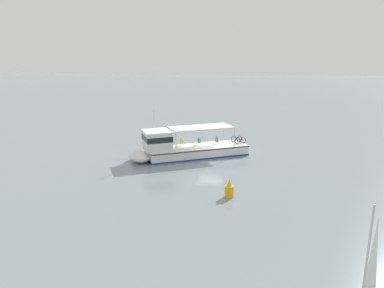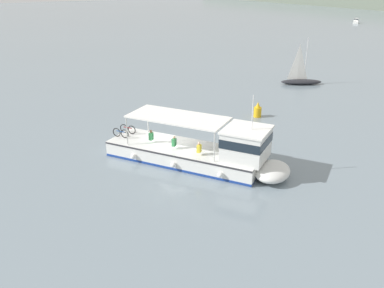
{
  "view_description": "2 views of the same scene",
  "coord_description": "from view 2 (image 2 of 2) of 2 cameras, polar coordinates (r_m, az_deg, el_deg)",
  "views": [
    {
      "loc": [
        -6.62,
        34.85,
        10.25
      ],
      "look_at": [
        1.92,
        0.09,
        1.4
      ],
      "focal_mm": 32.42,
      "sensor_mm": 36.0,
      "label": 1
    },
    {
      "loc": [
        23.53,
        -12.78,
        11.87
      ],
      "look_at": [
        1.92,
        0.09,
        1.4
      ],
      "focal_mm": 37.73,
      "sensor_mm": 36.0,
      "label": 2
    }
  ],
  "objects": [
    {
      "name": "sailboat_near_starboard",
      "position": [
        50.05,
        15.16,
        8.75
      ],
      "size": [
        3.63,
        4.85,
        5.4
      ],
      "color": "#232328",
      "rests_on": "ground"
    },
    {
      "name": "channel_buoy",
      "position": [
        37.27,
        9.26,
        4.65
      ],
      "size": [
        0.7,
        0.7,
        1.4
      ],
      "color": "gold",
      "rests_on": "ground"
    },
    {
      "name": "motorboat_far_left",
      "position": [
        123.96,
        22.17,
        15.79
      ],
      "size": [
        3.17,
        3.67,
        1.26
      ],
      "color": "white",
      "rests_on": "ground"
    },
    {
      "name": "ground_plane",
      "position": [
        29.29,
        -2.08,
        -1.32
      ],
      "size": [
        400.0,
        400.0,
        0.0
      ],
      "primitive_type": "plane",
      "color": "gray"
    },
    {
      "name": "ferry_main",
      "position": [
        27.0,
        1.94,
        -1.12
      ],
      "size": [
        12.31,
        9.59,
        5.32
      ],
      "color": "white",
      "rests_on": "ground"
    }
  ]
}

